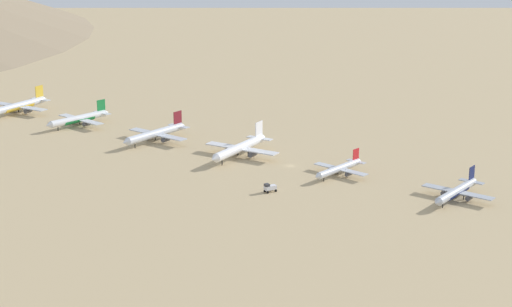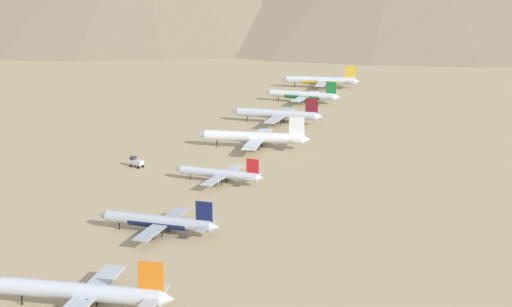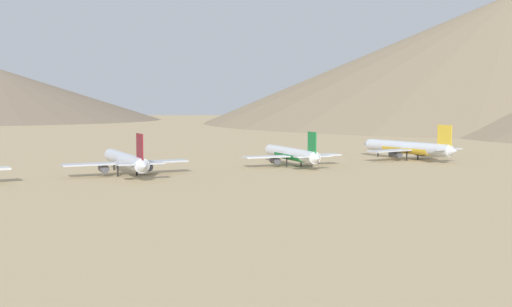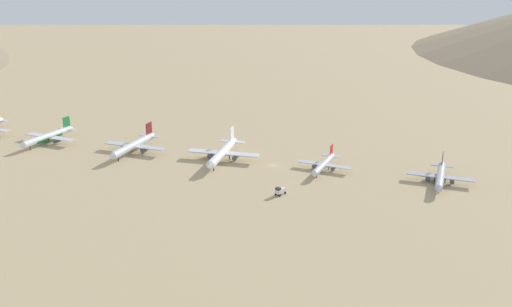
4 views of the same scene
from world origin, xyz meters
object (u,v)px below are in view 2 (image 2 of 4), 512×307
parked_jet_3 (255,137)px  parked_jet_5 (159,222)px  parked_jet_0 (321,81)px  parked_jet_2 (278,114)px  parked_jet_6 (83,292)px  parked_jet_4 (220,174)px  service_truck (136,162)px  parked_jet_1 (303,95)px

parked_jet_3 → parked_jet_5: 108.32m
parked_jet_0 → parked_jet_2: size_ratio=1.04×
parked_jet_2 → parked_jet_5: 159.30m
parked_jet_2 → parked_jet_3: bearing=90.7°
parked_jet_6 → parked_jet_3: bearing=-91.1°
parked_jet_6 → parked_jet_4: bearing=-91.4°
parked_jet_5 → service_truck: 76.56m
parked_jet_5 → parked_jet_0: bearing=-91.7°
parked_jet_6 → parked_jet_0: bearing=-91.4°
service_truck → parked_jet_0: bearing=-101.8°
parked_jet_3 → parked_jet_4: bearing=89.5°
parked_jet_5 → service_truck: size_ratio=6.63×
parked_jet_4 → parked_jet_5: 55.14m
parked_jet_6 → parked_jet_2: bearing=-90.7°
parked_jet_0 → parked_jet_4: 209.79m
parked_jet_0 → parked_jet_5: parked_jet_0 is taller
parked_jet_4 → parked_jet_5: parked_jet_5 is taller
parked_jet_5 → parked_jet_6: parked_jet_6 is taller
parked_jet_0 → parked_jet_6: bearing=88.6°
parked_jet_1 → parked_jet_6: 268.12m
service_truck → parked_jet_1: bearing=-104.8°
parked_jet_0 → parked_jet_3: bearing=88.4°
parked_jet_0 → parked_jet_5: size_ratio=1.22×
parked_jet_0 → service_truck: (40.80, 195.69, -2.36)m
parked_jet_1 → parked_jet_2: bearing=87.3°
parked_jet_0 → parked_jet_1: size_ratio=1.11×
parked_jet_4 → parked_jet_6: 108.05m
parked_jet_6 → service_truck: bearing=-74.7°
parked_jet_5 → parked_jet_4: bearing=-93.2°
parked_jet_1 → parked_jet_2: parked_jet_2 is taller
parked_jet_2 → parked_jet_4: size_ratio=1.32×
parked_jet_0 → parked_jet_1: 49.73m
parked_jet_5 → parked_jet_6: size_ratio=0.85×
parked_jet_2 → parked_jet_6: size_ratio=1.01×
parked_jet_1 → parked_jet_5: size_ratio=1.11×
parked_jet_1 → parked_jet_2: (2.60, 55.83, 0.32)m
parked_jet_0 → service_truck: bearing=78.2°
parked_jet_0 → parked_jet_2: parked_jet_0 is taller
parked_jet_0 → parked_jet_1: bearing=87.3°
parked_jet_2 → parked_jet_5: parked_jet_2 is taller
parked_jet_1 → parked_jet_6: size_ratio=0.94×
parked_jet_3 → parked_jet_4: 53.23m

